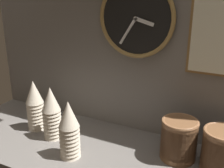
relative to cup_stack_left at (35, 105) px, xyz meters
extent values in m
cube|color=slate|center=(0.40, -0.03, -0.15)|extent=(1.60, 0.56, 0.04)
cube|color=slate|center=(0.40, 0.24, 0.40)|extent=(1.60, 0.03, 1.05)
cone|color=beige|center=(0.00, 0.00, -0.07)|extent=(0.09, 0.09, 0.12)
cone|color=beige|center=(0.00, 0.00, -0.05)|extent=(0.09, 0.09, 0.12)
cone|color=beige|center=(0.00, 0.00, -0.04)|extent=(0.09, 0.09, 0.12)
cone|color=beige|center=(0.00, 0.00, -0.02)|extent=(0.09, 0.09, 0.12)
cone|color=beige|center=(0.00, 0.00, 0.00)|extent=(0.09, 0.09, 0.12)
cone|color=beige|center=(0.00, 0.00, 0.02)|extent=(0.09, 0.09, 0.12)
cone|color=beige|center=(0.00, 0.00, 0.04)|extent=(0.09, 0.09, 0.12)
cone|color=beige|center=(0.00, 0.00, 0.05)|extent=(0.09, 0.09, 0.12)
cone|color=beige|center=(0.00, 0.00, 0.07)|extent=(0.09, 0.09, 0.12)
cone|color=beige|center=(0.30, -0.13, -0.07)|extent=(0.09, 0.09, 0.12)
cone|color=beige|center=(0.30, -0.13, -0.05)|extent=(0.09, 0.09, 0.12)
cone|color=beige|center=(0.30, -0.13, -0.04)|extent=(0.09, 0.09, 0.12)
cone|color=beige|center=(0.30, -0.13, -0.02)|extent=(0.09, 0.09, 0.12)
cone|color=beige|center=(0.30, -0.13, 0.00)|extent=(0.09, 0.09, 0.12)
cone|color=beige|center=(0.30, -0.13, 0.02)|extent=(0.09, 0.09, 0.12)
cone|color=beige|center=(0.30, -0.13, 0.04)|extent=(0.09, 0.09, 0.12)
cone|color=beige|center=(0.30, -0.13, 0.05)|extent=(0.09, 0.09, 0.12)
cone|color=beige|center=(0.30, -0.13, 0.07)|extent=(0.09, 0.09, 0.12)
cone|color=beige|center=(0.13, -0.03, -0.07)|extent=(0.09, 0.09, 0.12)
cone|color=beige|center=(0.13, -0.03, -0.05)|extent=(0.09, 0.09, 0.12)
cone|color=beige|center=(0.13, -0.03, -0.04)|extent=(0.09, 0.09, 0.12)
cone|color=beige|center=(0.13, -0.03, -0.02)|extent=(0.09, 0.09, 0.12)
cone|color=beige|center=(0.13, -0.03, 0.00)|extent=(0.09, 0.09, 0.12)
cone|color=beige|center=(0.13, -0.03, 0.02)|extent=(0.09, 0.09, 0.12)
cone|color=beige|center=(0.13, -0.03, 0.04)|extent=(0.09, 0.09, 0.12)
cone|color=beige|center=(0.13, -0.03, 0.05)|extent=(0.09, 0.09, 0.12)
cone|color=beige|center=(0.13, -0.03, 0.07)|extent=(0.09, 0.09, 0.12)
cylinder|color=brown|center=(0.71, 0.07, -0.11)|extent=(0.15, 0.15, 0.04)
cylinder|color=brown|center=(0.71, 0.07, -0.09)|extent=(0.15, 0.15, 0.04)
cylinder|color=brown|center=(0.71, 0.07, -0.06)|extent=(0.15, 0.15, 0.04)
cylinder|color=brown|center=(0.71, 0.07, -0.04)|extent=(0.15, 0.15, 0.04)
cylinder|color=brown|center=(0.71, 0.07, -0.02)|extent=(0.15, 0.15, 0.04)
cylinder|color=brown|center=(0.71, 0.07, 0.00)|extent=(0.15, 0.15, 0.04)
cylinder|color=brown|center=(0.71, 0.07, 0.03)|extent=(0.15, 0.15, 0.04)
torus|color=#946542|center=(0.71, 0.07, 0.04)|extent=(0.15, 0.15, 0.02)
cylinder|color=brown|center=(0.88, 0.06, -0.11)|extent=(0.15, 0.15, 0.04)
cylinder|color=brown|center=(0.88, 0.06, -0.09)|extent=(0.15, 0.15, 0.04)
cylinder|color=brown|center=(0.88, 0.06, -0.06)|extent=(0.15, 0.15, 0.04)
cylinder|color=brown|center=(0.88, 0.06, -0.04)|extent=(0.15, 0.15, 0.04)
cylinder|color=brown|center=(0.88, 0.06, -0.02)|extent=(0.15, 0.15, 0.04)
cylinder|color=brown|center=(0.88, 0.06, 0.00)|extent=(0.15, 0.15, 0.04)
cylinder|color=brown|center=(0.88, 0.06, 0.03)|extent=(0.15, 0.15, 0.04)
torus|color=#946542|center=(0.88, 0.06, 0.04)|extent=(0.15, 0.15, 0.02)
cylinder|color=black|center=(0.45, 0.21, 0.43)|extent=(0.36, 0.02, 0.36)
torus|color=#AD894C|center=(0.45, 0.20, 0.43)|extent=(0.36, 0.02, 0.36)
cube|color=white|center=(0.49, 0.20, 0.42)|extent=(0.09, 0.01, 0.04)
cube|color=white|center=(0.41, 0.20, 0.37)|extent=(0.08, 0.01, 0.12)
cylinder|color=white|center=(0.45, 0.20, 0.43)|extent=(0.02, 0.01, 0.02)
camera|label=1|loc=(0.93, -0.97, 0.58)|focal=45.00mm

